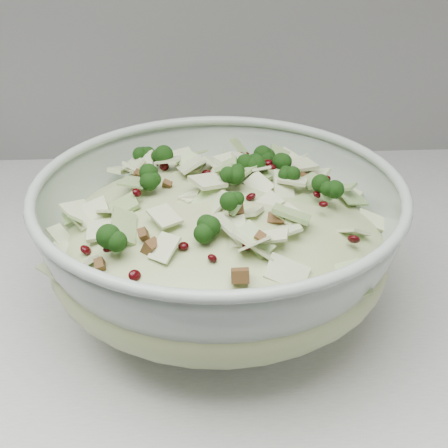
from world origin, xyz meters
name	(u,v)px	position (x,y,z in m)	size (l,w,h in m)	color
mixing_bowl	(219,244)	(0.53, 1.60, 0.97)	(0.34, 0.34, 0.14)	#A8B8A9
salad	(219,224)	(0.53, 1.60, 0.99)	(0.41, 0.41, 0.14)	#A9B97F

